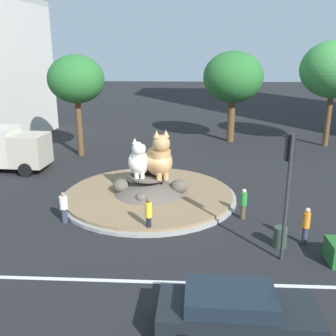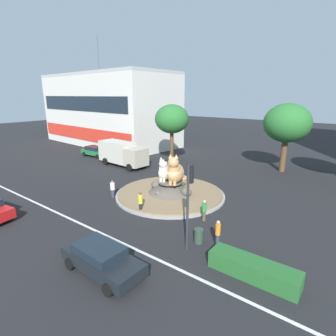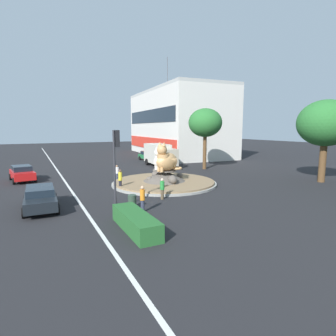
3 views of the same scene
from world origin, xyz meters
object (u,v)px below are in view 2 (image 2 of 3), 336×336
at_px(traffic_light_mast, 189,192).
at_px(pedestrian_white_shirt, 113,189).
at_px(pedestrian_yellow_shirt, 140,202).
at_px(hatchback_near_shophouse, 102,258).
at_px(broadleaf_tree_behind_island, 287,123).
at_px(shophouse_block, 108,109).
at_px(litter_bin, 199,236).
at_px(second_tree_near_tower, 172,119).
at_px(cat_statue_calico, 175,172).
at_px(delivery_box_truck, 122,153).
at_px(pedestrian_green_shirt, 204,210).
at_px(parked_car_right, 95,151).
at_px(pedestrian_orange_shirt, 218,233).
at_px(cat_statue_white, 166,171).

distance_m(traffic_light_mast, pedestrian_white_shirt, 10.45).
xyz_separation_m(pedestrian_yellow_shirt, hatchback_near_shophouse, (3.17, -6.31, -0.17)).
distance_m(broadleaf_tree_behind_island, pedestrian_yellow_shirt, 19.90).
xyz_separation_m(shophouse_block, litter_bin, (31.27, -20.28, -5.73)).
distance_m(shophouse_block, second_tree_near_tower, 19.90).
height_order(cat_statue_calico, litter_bin, cat_statue_calico).
bearing_deg(traffic_light_mast, second_tree_near_tower, 37.26).
bearing_deg(traffic_light_mast, shophouse_block, 53.92).
height_order(second_tree_near_tower, delivery_box_truck, second_tree_near_tower).
height_order(shophouse_block, pedestrian_yellow_shirt, shophouse_block).
bearing_deg(second_tree_near_tower, shophouse_block, 161.88).
height_order(traffic_light_mast, shophouse_block, shophouse_block).
distance_m(pedestrian_green_shirt, pedestrian_yellow_shirt, 4.84).
bearing_deg(pedestrian_white_shirt, broadleaf_tree_behind_island, 53.81).
bearing_deg(shophouse_block, second_tree_near_tower, -13.92).
relative_size(shophouse_block, parked_car_right, 5.98).
bearing_deg(litter_bin, cat_statue_calico, 136.61).
height_order(cat_statue_calico, pedestrian_yellow_shirt, cat_statue_calico).
bearing_deg(parked_car_right, traffic_light_mast, -27.98).
distance_m(cat_statue_calico, hatchback_near_shophouse, 11.11).
bearing_deg(delivery_box_truck, litter_bin, -26.33).
relative_size(pedestrian_green_shirt, delivery_box_truck, 0.22).
bearing_deg(hatchback_near_shophouse, parked_car_right, 144.11).
height_order(pedestrian_white_shirt, pedestrian_yellow_shirt, pedestrian_yellow_shirt).
bearing_deg(litter_bin, pedestrian_orange_shirt, 15.01).
xyz_separation_m(hatchback_near_shophouse, parked_car_right, (-21.75, 16.68, 0.01)).
bearing_deg(shophouse_block, pedestrian_green_shirt, -26.02).
distance_m(hatchback_near_shophouse, delivery_box_truck, 21.27).
bearing_deg(cat_statue_white, pedestrian_white_shirt, -50.66).
xyz_separation_m(traffic_light_mast, second_tree_near_tower, (-12.19, 15.04, 2.27)).
bearing_deg(parked_car_right, broadleaf_tree_behind_island, 17.72).
distance_m(traffic_light_mast, broadleaf_tree_behind_island, 20.53).
height_order(cat_statue_calico, pedestrian_white_shirt, cat_statue_calico).
height_order(shophouse_block, pedestrian_green_shirt, shophouse_block).
height_order(pedestrian_yellow_shirt, litter_bin, pedestrian_yellow_shirt).
bearing_deg(pedestrian_white_shirt, delivery_box_truck, 124.61).
bearing_deg(pedestrian_green_shirt, hatchback_near_shophouse, -176.56).
relative_size(pedestrian_white_shirt, litter_bin, 1.73).
relative_size(traffic_light_mast, litter_bin, 5.67).
xyz_separation_m(broadleaf_tree_behind_island, pedestrian_yellow_shirt, (-5.52, -18.53, -4.70)).
bearing_deg(pedestrian_green_shirt, pedestrian_orange_shirt, -124.37).
relative_size(traffic_light_mast, pedestrian_white_shirt, 3.27).
distance_m(cat_statue_calico, litter_bin, 7.81).
relative_size(shophouse_block, pedestrian_white_shirt, 17.35).
bearing_deg(second_tree_near_tower, cat_statue_white, -56.75).
distance_m(broadleaf_tree_behind_island, parked_car_right, 25.90).
xyz_separation_m(hatchback_near_shophouse, litter_bin, (2.50, 5.37, -0.32)).
relative_size(shophouse_block, second_tree_near_tower, 3.53).
relative_size(cat_statue_white, broadleaf_tree_behind_island, 0.28).
xyz_separation_m(cat_statue_white, parked_car_right, (-17.64, 5.98, -1.37)).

